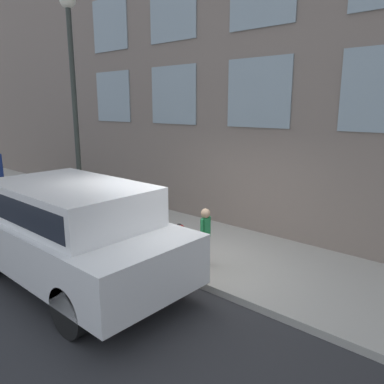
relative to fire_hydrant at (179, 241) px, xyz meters
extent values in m
plane|color=#2D2D30|center=(-0.53, -0.21, -0.47)|extent=(80.00, 80.00, 0.00)
cube|color=#B2ADA3|center=(0.91, -0.21, -0.41)|extent=(2.88, 60.00, 0.12)
cube|color=#8C9EA8|center=(2.33, -0.21, 2.84)|extent=(0.03, 1.60, 1.50)
cube|color=#8C9EA8|center=(2.33, 2.40, 2.84)|extent=(0.03, 1.60, 1.50)
cube|color=#8C9EA8|center=(2.33, 5.01, 2.84)|extent=(0.03, 1.60, 1.50)
cube|color=#8C9EA8|center=(2.33, 2.40, 4.93)|extent=(0.03, 1.60, 1.50)
cube|color=#8C9EA8|center=(2.33, 5.01, 4.93)|extent=(0.03, 1.60, 1.50)
cylinder|color=red|center=(0.00, 0.00, -0.33)|extent=(0.30, 0.30, 0.04)
cylinder|color=red|center=(0.00, 0.00, -0.06)|extent=(0.22, 0.22, 0.57)
sphere|color=maroon|center=(0.00, 0.00, 0.22)|extent=(0.24, 0.24, 0.24)
cylinder|color=black|center=(0.00, 0.00, 0.29)|extent=(0.08, 0.08, 0.09)
cylinder|color=red|center=(0.00, -0.16, 0.00)|extent=(0.09, 0.10, 0.09)
cylinder|color=red|center=(0.00, 0.16, 0.00)|extent=(0.09, 0.10, 0.09)
cylinder|color=#726651|center=(0.01, -0.60, -0.09)|extent=(0.08, 0.08, 0.53)
cylinder|color=#726651|center=(0.12, -0.60, -0.09)|extent=(0.08, 0.08, 0.53)
cube|color=#268C4C|center=(0.06, -0.60, 0.38)|extent=(0.14, 0.10, 0.40)
cylinder|color=#268C4C|center=(-0.04, -0.60, 0.39)|extent=(0.06, 0.06, 0.38)
cylinder|color=#268C4C|center=(0.17, -0.60, 0.39)|extent=(0.06, 0.06, 0.38)
sphere|color=tan|center=(0.06, -0.60, 0.66)|extent=(0.18, 0.18, 0.18)
cylinder|color=black|center=(-0.93, 2.33, -0.11)|extent=(0.24, 0.72, 0.72)
cylinder|color=black|center=(-2.68, -0.54, -0.11)|extent=(0.24, 0.72, 0.72)
cylinder|color=black|center=(-0.93, -0.54, -0.11)|extent=(0.24, 0.72, 0.72)
cube|color=white|center=(-1.81, 0.90, 0.28)|extent=(1.99, 4.63, 0.79)
cube|color=white|center=(-1.81, 0.78, 1.00)|extent=(1.75, 2.87, 0.63)
cube|color=#1E232D|center=(-1.81, 0.78, 1.00)|extent=(1.76, 2.64, 0.40)
cylinder|color=black|center=(-1.08, 5.36, -0.05)|extent=(0.24, 0.84, 0.84)
cylinder|color=#2D332D|center=(0.00, 3.40, -0.29)|extent=(0.26, 0.26, 0.12)
cylinder|color=#2D332D|center=(0.00, 3.40, 2.21)|extent=(0.12, 0.12, 5.12)
sphere|color=silver|center=(0.00, 3.40, 4.88)|extent=(0.36, 0.36, 0.36)
camera|label=1|loc=(-4.99, -4.74, 2.56)|focal=35.00mm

